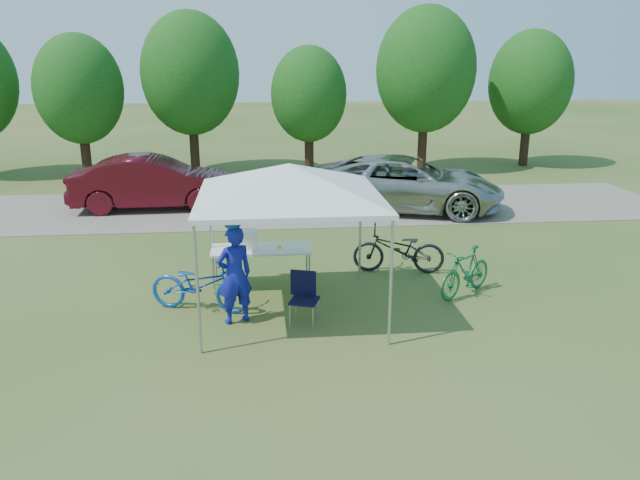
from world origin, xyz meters
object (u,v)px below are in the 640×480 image
object	(u,v)px
cooler	(245,239)
bike_green	(466,272)
bike_dark	(399,250)
folding_table	(261,250)
sedan	(154,182)
folding_chair	(304,293)
bike_blue	(200,285)
minivan	(405,183)
cyclist	(235,275)

from	to	relation	value
cooler	bike_green	distance (m)	4.37
bike_green	bike_dark	size ratio (longest dim) A/B	0.81
folding_table	sedan	size ratio (longest dim) A/B	0.41
sedan	folding_chair	bearing A→B (deg)	-157.89
bike_blue	cooler	bearing A→B (deg)	-18.01
minivan	folding_chair	bearing A→B (deg)	171.22
cooler	sedan	size ratio (longest dim) A/B	0.11
folding_table	minivan	world-z (taller)	minivan
folding_table	cooler	xyz separation A→B (m)	(-0.32, -0.00, 0.23)
folding_chair	cyclist	size ratio (longest dim) A/B	0.52
folding_table	sedan	xyz separation A→B (m)	(-3.14, 6.88, 0.05)
bike_dark	sedan	distance (m)	8.77
folding_chair	bike_dark	bearing A→B (deg)	65.63
cyclist	minivan	distance (m)	9.02
cyclist	bike_dark	xyz separation A→B (m)	(3.39, 2.24, -0.36)
folding_chair	bike_blue	world-z (taller)	bike_blue
cooler	bike_blue	size ratio (longest dim) A/B	0.28
bike_dark	folding_table	bearing A→B (deg)	-68.10
cooler	bike_blue	bearing A→B (deg)	-126.11
folding_chair	cyclist	world-z (taller)	cyclist
cyclist	minivan	xyz separation A→B (m)	(4.77, 7.65, -0.05)
cooler	cyclist	distance (m)	1.70
cyclist	bike_blue	bearing A→B (deg)	-66.13
folding_table	sedan	world-z (taller)	sedan
bike_green	minivan	world-z (taller)	minivan
minivan	sedan	xyz separation A→B (m)	(-7.45, 0.91, -0.00)
bike_dark	cyclist	bearing A→B (deg)	-45.33
folding_table	folding_chair	world-z (taller)	folding_chair
cooler	folding_table	bearing A→B (deg)	0.00
folding_table	cooler	distance (m)	0.40
cyclist	bike_green	world-z (taller)	cyclist
folding_chair	bike_green	xyz separation A→B (m)	(3.22, 0.94, -0.06)
bike_green	sedan	world-z (taller)	sedan
folding_table	bike_green	size ratio (longest dim) A/B	1.26
folding_chair	minivan	size ratio (longest dim) A/B	0.16
bike_blue	minivan	world-z (taller)	minivan
bike_blue	sedan	world-z (taller)	sedan
bike_blue	bike_dark	bearing A→B (deg)	-49.61
folding_chair	bike_blue	distance (m)	1.96
folding_chair	cooler	size ratio (longest dim) A/B	1.72
bike_blue	bike_dark	xyz separation A→B (m)	(4.04, 1.66, 0.01)
folding_table	cyclist	distance (m)	1.75
cooler	minivan	xyz separation A→B (m)	(4.62, 5.97, -0.18)
cooler	sedan	xyz separation A→B (m)	(-2.82, 6.88, -0.19)
folding_table	bike_dark	xyz separation A→B (m)	(2.92, 0.55, -0.26)
cyclist	bike_blue	distance (m)	0.96
bike_green	folding_chair	bearing A→B (deg)	-111.26
folding_table	cyclist	bearing A→B (deg)	-105.47
folding_chair	minivan	world-z (taller)	minivan
bike_dark	bike_green	bearing A→B (deg)	47.35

